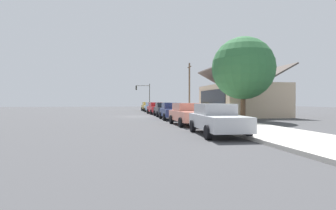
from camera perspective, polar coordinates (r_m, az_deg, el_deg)
name	(u,v)px	position (r m, az deg, el deg)	size (l,w,h in m)	color
ground_plane	(139,117)	(30.17, -6.28, -2.48)	(120.00, 120.00, 0.00)	#424244
sidewalk_curb	(187,115)	(31.06, 4.08, -2.24)	(60.00, 4.20, 0.16)	beige
car_mustard	(148,106)	(47.58, -4.38, -0.31)	(4.35, 2.17, 1.59)	gold
car_skyblue	(152,107)	(41.70, -3.44, -0.46)	(4.79, 2.26, 1.59)	#8CB7E0
car_cherry	(156,108)	(36.03, -2.60, -0.65)	(4.67, 2.22, 1.59)	red
car_charcoal	(163,109)	(30.49, -1.05, -0.92)	(4.45, 1.97, 1.59)	#2D3035
car_navy	(172,111)	(25.03, 0.77, -1.28)	(4.38, 2.04, 1.59)	navy
car_coral	(187,114)	(19.25, 4.08, -1.90)	(4.74, 2.03, 1.59)	#EA8C75
car_silver	(217,119)	(13.78, 10.41, -2.95)	(4.95, 2.27, 1.59)	silver
storefront_building	(241,99)	(32.55, 15.35, 1.22)	(10.71, 7.45, 5.69)	#CCB293
shade_tree	(243,68)	(24.51, 15.85, 7.58)	(5.50, 5.50, 7.39)	brown
traffic_light_main	(144,92)	(51.97, -5.15, 2.73)	(0.37, 2.79, 5.20)	#383833
utility_pole_wooden	(189,87)	(40.12, 4.62, 3.94)	(1.80, 0.24, 7.50)	brown
fire_hydrant_red	(207,118)	(19.76, 8.32, -2.76)	(0.22, 0.22, 0.71)	red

